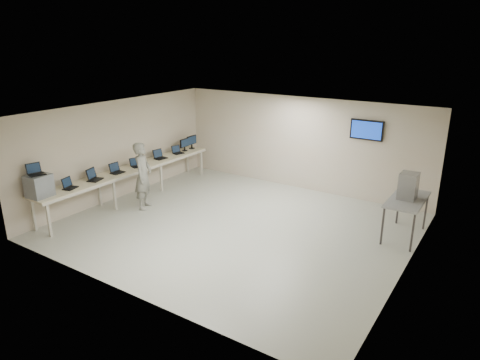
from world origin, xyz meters
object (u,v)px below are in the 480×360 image
Objects in this scene: workbench at (131,171)px; equipment_box at (39,186)px; soldier at (143,176)px; side_table at (407,201)px.

equipment_box reaches higher than workbench.
soldier reaches higher than workbench.
soldier reaches higher than equipment_box.
equipment_box is at bearing -148.60° from side_table.
side_table is (7.25, 4.43, -0.29)m from equipment_box.
soldier is at bearing -162.42° from side_table.
workbench is at bearing -166.88° from side_table.
workbench is 11.34× the size of equipment_box.
soldier reaches higher than side_table.
equipment_box is 0.33× the size of side_table.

